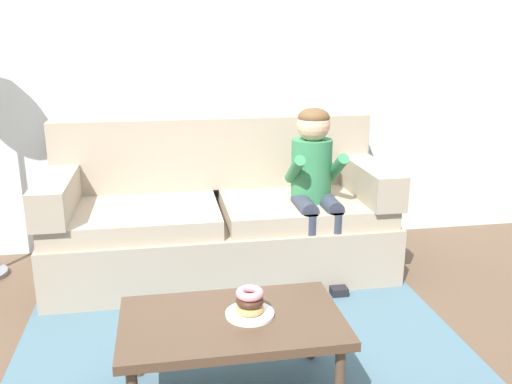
# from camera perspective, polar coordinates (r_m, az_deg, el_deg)

# --- Properties ---
(ground) EXTENTS (10.00, 10.00, 0.00)m
(ground) POSITION_cam_1_polar(r_m,az_deg,el_deg) (3.04, -1.81, -14.42)
(ground) COLOR brown
(wall_back) EXTENTS (8.00, 0.10, 2.80)m
(wall_back) POSITION_cam_1_polar(r_m,az_deg,el_deg) (4.01, -4.93, 14.07)
(wall_back) COLOR silver
(wall_back) RESTS_ON ground
(area_rug) EXTENTS (2.27, 1.64, 0.01)m
(area_rug) POSITION_cam_1_polar(r_m,az_deg,el_deg) (2.82, -1.05, -16.88)
(area_rug) COLOR #476675
(area_rug) RESTS_ON ground
(couch) EXTENTS (2.19, 0.90, 0.99)m
(couch) POSITION_cam_1_polar(r_m,az_deg,el_deg) (3.66, -3.83, -2.86)
(couch) COLOR tan
(couch) RESTS_ON ground
(coffee_table) EXTENTS (0.95, 0.56, 0.39)m
(coffee_table) POSITION_cam_1_polar(r_m,az_deg,el_deg) (2.40, -2.52, -13.87)
(coffee_table) COLOR #4C3828
(coffee_table) RESTS_ON ground
(person_child) EXTENTS (0.34, 0.58, 1.10)m
(person_child) POSITION_cam_1_polar(r_m,az_deg,el_deg) (3.48, 6.12, 1.52)
(person_child) COLOR #337A4C
(person_child) RESTS_ON ground
(plate) EXTENTS (0.21, 0.21, 0.01)m
(plate) POSITION_cam_1_polar(r_m,az_deg,el_deg) (2.40, -0.65, -12.57)
(plate) COLOR white
(plate) RESTS_ON coffee_table
(donut) EXTENTS (0.17, 0.17, 0.04)m
(donut) POSITION_cam_1_polar(r_m,az_deg,el_deg) (2.39, -0.65, -12.04)
(donut) COLOR tan
(donut) RESTS_ON plate
(donut_second) EXTENTS (0.16, 0.16, 0.04)m
(donut_second) POSITION_cam_1_polar(r_m,az_deg,el_deg) (2.37, -0.65, -11.27)
(donut_second) COLOR #422619
(donut_second) RESTS_ON donut
(donut_third) EXTENTS (0.15, 0.15, 0.04)m
(donut_third) POSITION_cam_1_polar(r_m,az_deg,el_deg) (2.35, -0.66, -10.50)
(donut_third) COLOR pink
(donut_third) RESTS_ON donut_second
(toy_controller) EXTENTS (0.23, 0.09, 0.05)m
(toy_controller) POSITION_cam_1_polar(r_m,az_deg,el_deg) (3.07, -11.68, -13.92)
(toy_controller) COLOR blue
(toy_controller) RESTS_ON ground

